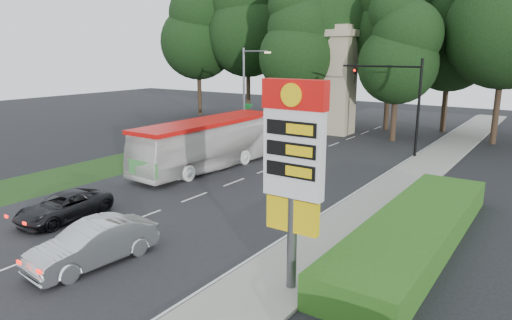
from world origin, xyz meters
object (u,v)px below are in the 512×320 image
Objects in this scene: gas_station_pylon at (293,158)px; streetlight_signs at (246,90)px; monument at (339,80)px; suv_charcoal at (64,207)px; sedan_silver at (93,244)px; transit_bus at (209,144)px; traffic_signal_mast at (401,93)px.

streetlight_signs is (-16.19, 20.01, -0.01)m from gas_station_pylon.
monument reaches higher than suv_charcoal.
monument reaches higher than gas_station_pylon.
monument is 31.08m from sedan_silver.
transit_bus reaches higher than sedan_silver.
traffic_signal_mast is 0.72× the size of monument.
transit_bus is (-9.18, -11.14, -3.04)m from traffic_signal_mast.
streetlight_signs is at bearing 128.96° from gas_station_pylon.
traffic_signal_mast is 1.50× the size of sedan_silver.
streetlight_signs is (-12.67, -1.99, -0.23)m from traffic_signal_mast.
monument is at bearing 111.80° from gas_station_pylon.
gas_station_pylon is 0.95× the size of traffic_signal_mast.
gas_station_pylon is at bearing -80.91° from traffic_signal_mast.
streetlight_signs is 0.80× the size of monument.
sedan_silver is 1.07× the size of suv_charcoal.
traffic_signal_mast reaches higher than sedan_silver.
streetlight_signs is at bearing 117.62° from sedan_silver.
monument reaches higher than transit_bus.
sedan_silver is (5.76, -13.34, -0.85)m from transit_bus.
traffic_signal_mast is at bearing 99.09° from gas_station_pylon.
gas_station_pylon is 0.86× the size of streetlight_signs.
gas_station_pylon is 30.17m from monument.
traffic_signal_mast is 12.83m from streetlight_signs.
gas_station_pylon is at bearing 24.88° from sedan_silver.
transit_bus is 11.30m from suv_charcoal.
streetlight_signs is at bearing 114.32° from transit_bus.
transit_bus is 2.62× the size of suv_charcoal.
traffic_signal_mast is at bearing -38.00° from monument.
traffic_signal_mast is 0.61× the size of transit_bus.
transit_bus reaches higher than suv_charcoal.
sedan_silver is at bearing -82.05° from monument.
streetlight_signs reaches higher than gas_station_pylon.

